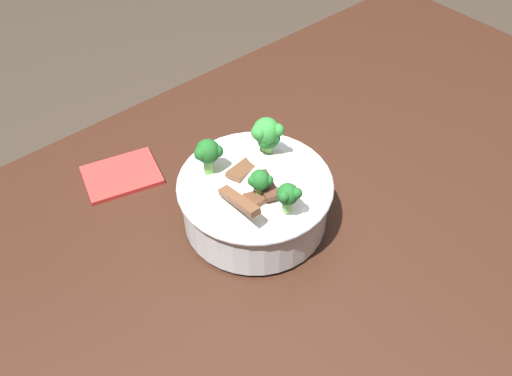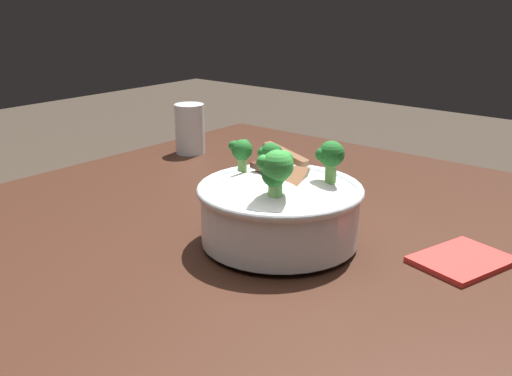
{
  "view_description": "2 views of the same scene",
  "coord_description": "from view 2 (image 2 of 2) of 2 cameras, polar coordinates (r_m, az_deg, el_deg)",
  "views": [
    {
      "loc": [
        0.5,
        0.35,
        1.44
      ],
      "look_at": [
        0.12,
        -0.1,
        0.84
      ],
      "focal_mm": 38.4,
      "sensor_mm": 36.0,
      "label": 1
    },
    {
      "loc": [
        -0.52,
        -0.59,
        1.13
      ],
      "look_at": [
        0.11,
        -0.06,
        0.85
      ],
      "focal_mm": 42.49,
      "sensor_mm": 36.0,
      "label": 2
    }
  ],
  "objects": [
    {
      "name": "dining_table",
      "position": [
        0.91,
        -7.81,
        -11.34
      ],
      "size": [
        1.43,
        0.98,
        0.77
      ],
      "color": "#381E14",
      "rests_on": "ground"
    },
    {
      "name": "drinking_glass",
      "position": [
        1.38,
        -6.24,
        5.32
      ],
      "size": [
        0.07,
        0.07,
        0.11
      ],
      "color": "white",
      "rests_on": "dining_table"
    },
    {
      "name": "folded_napkin",
      "position": [
        0.88,
        18.84,
        -6.46
      ],
      "size": [
        0.15,
        0.13,
        0.01
      ],
      "primitive_type": "cube",
      "rotation": [
        0.0,
        0.0,
        -0.27
      ],
      "color": "red",
      "rests_on": "dining_table"
    },
    {
      "name": "rice_bowl",
      "position": [
        0.87,
        2.28,
        -1.57
      ],
      "size": [
        0.24,
        0.24,
        0.16
      ],
      "color": "silver",
      "rests_on": "dining_table"
    }
  ]
}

